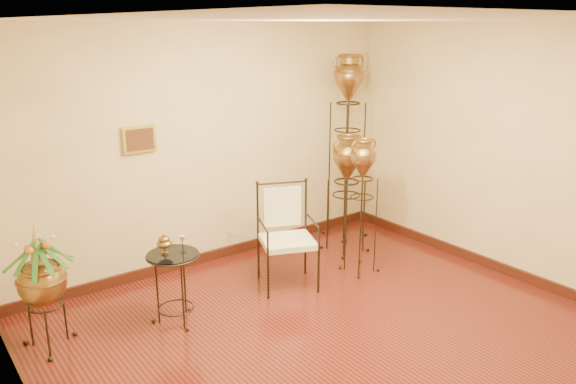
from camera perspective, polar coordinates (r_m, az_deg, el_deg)
ground at (r=5.22m, az=6.56°, el=-15.53°), size 5.00×5.00×0.00m
room_shell at (r=4.54m, az=7.16°, el=3.33°), size 5.02×5.02×2.81m
amphora_tall at (r=7.41m, az=6.00°, el=4.70°), size 0.50×0.50×2.44m
amphora_mid at (r=6.41m, az=7.47°, el=-1.35°), size 0.36×0.36×1.59m
amphora_short at (r=7.00m, az=5.94°, el=-0.14°), size 0.53×0.53×1.51m
planter_urn at (r=5.33m, az=-23.78°, el=-7.94°), size 0.70×0.70×1.22m
armchair at (r=6.06m, az=-0.03°, el=-4.63°), size 0.81×0.79×1.13m
side_table at (r=5.53m, az=-11.45°, el=-9.40°), size 0.58×0.58×0.90m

